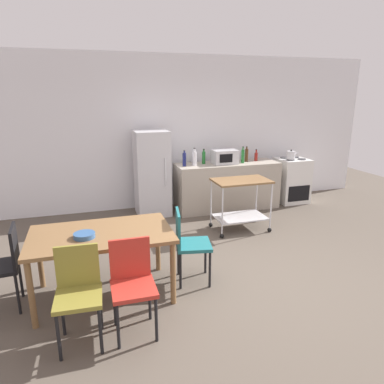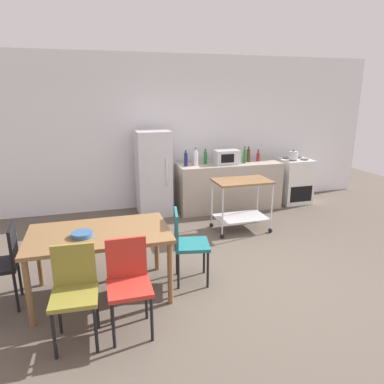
% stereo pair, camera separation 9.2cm
% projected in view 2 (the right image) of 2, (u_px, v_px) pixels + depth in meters
% --- Properties ---
extents(ground_plane, '(12.00, 12.00, 0.00)m').
position_uv_depth(ground_plane, '(239.00, 279.00, 4.27)').
color(ground_plane, brown).
extents(back_wall, '(8.40, 0.12, 2.90)m').
position_uv_depth(back_wall, '(176.00, 132.00, 6.83)').
color(back_wall, white).
rests_on(back_wall, ground_plane).
extents(kitchen_counter, '(2.00, 0.64, 0.90)m').
position_uv_depth(kitchen_counter, '(229.00, 186.00, 6.79)').
color(kitchen_counter, '#A89E8E').
rests_on(kitchen_counter, ground_plane).
extents(dining_table, '(1.50, 0.90, 0.75)m').
position_uv_depth(dining_table, '(100.00, 239.00, 3.78)').
color(dining_table, brown).
rests_on(dining_table, ground_plane).
extents(chair_teal, '(0.47, 0.47, 0.89)m').
position_uv_depth(chair_teal, '(186.00, 241.00, 4.09)').
color(chair_teal, '#1E666B').
rests_on(chair_teal, ground_plane).
extents(chair_black, '(0.42, 0.42, 0.89)m').
position_uv_depth(chair_black, '(3.00, 261.00, 3.61)').
color(chair_black, black).
rests_on(chair_black, ground_plane).
extents(chair_olive, '(0.42, 0.42, 0.89)m').
position_uv_depth(chair_olive, '(74.00, 288.00, 3.11)').
color(chair_olive, olive).
rests_on(chair_olive, ground_plane).
extents(chair_red, '(0.40, 0.40, 0.89)m').
position_uv_depth(chair_red, '(129.00, 280.00, 3.24)').
color(chair_red, '#B72D23').
rests_on(chair_red, ground_plane).
extents(stove_oven, '(0.60, 0.61, 0.92)m').
position_uv_depth(stove_oven, '(294.00, 181.00, 7.20)').
color(stove_oven, white).
rests_on(stove_oven, ground_plane).
extents(refrigerator, '(0.60, 0.63, 1.55)m').
position_uv_depth(refrigerator, '(153.00, 173.00, 6.41)').
color(refrigerator, silver).
rests_on(refrigerator, ground_plane).
extents(kitchen_cart, '(0.91, 0.57, 0.85)m').
position_uv_depth(kitchen_cart, '(242.00, 197.00, 5.66)').
color(kitchen_cart, brown).
rests_on(kitchen_cart, ground_plane).
extents(bottle_olive_oil, '(0.07, 0.07, 0.29)m').
position_uv_depth(bottle_olive_oil, '(186.00, 159.00, 6.37)').
color(bottle_olive_oil, navy).
rests_on(bottle_olive_oil, kitchen_counter).
extents(bottle_sparkling_water, '(0.08, 0.08, 0.32)m').
position_uv_depth(bottle_sparkling_water, '(196.00, 158.00, 6.44)').
color(bottle_sparkling_water, silver).
rests_on(bottle_sparkling_water, kitchen_counter).
extents(bottle_sesame_oil, '(0.07, 0.07, 0.28)m').
position_uv_depth(bottle_sesame_oil, '(205.00, 157.00, 6.59)').
color(bottle_sesame_oil, '#1E6628').
rests_on(bottle_sesame_oil, kitchen_counter).
extents(microwave, '(0.46, 0.35, 0.26)m').
position_uv_depth(microwave, '(226.00, 157.00, 6.61)').
color(microwave, silver).
rests_on(microwave, kitchen_counter).
extents(bottle_soy_sauce, '(0.06, 0.06, 0.32)m').
position_uv_depth(bottle_soy_sauce, '(245.00, 156.00, 6.64)').
color(bottle_soy_sauce, '#1E6628').
rests_on(bottle_soy_sauce, kitchen_counter).
extents(bottle_wine, '(0.07, 0.07, 0.30)m').
position_uv_depth(bottle_wine, '(248.00, 155.00, 6.79)').
color(bottle_wine, '#4C2D19').
rests_on(bottle_wine, kitchen_counter).
extents(bottle_soda, '(0.06, 0.06, 0.23)m').
position_uv_depth(bottle_soda, '(258.00, 157.00, 6.86)').
color(bottle_soda, maroon).
rests_on(bottle_soda, kitchen_counter).
extents(fruit_bowl, '(0.22, 0.22, 0.05)m').
position_uv_depth(fruit_bowl, '(82.00, 235.00, 3.62)').
color(fruit_bowl, '#33598C').
rests_on(fruit_bowl, dining_table).
extents(kettle, '(0.24, 0.17, 0.19)m').
position_uv_depth(kettle, '(293.00, 155.00, 6.93)').
color(kettle, silver).
rests_on(kettle, stove_oven).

